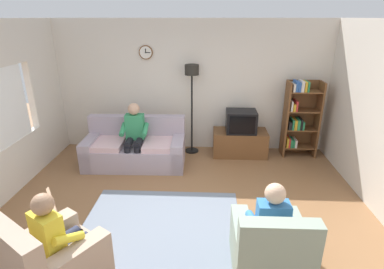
{
  "coord_description": "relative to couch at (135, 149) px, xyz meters",
  "views": [
    {
      "loc": [
        0.31,
        -3.68,
        2.72
      ],
      "look_at": [
        0.07,
        1.11,
        0.87
      ],
      "focal_mm": 28.61,
      "sensor_mm": 36.0,
      "label": 1
    }
  ],
  "objects": [
    {
      "name": "area_rug",
      "position": [
        0.77,
        -1.86,
        -0.31
      ],
      "size": [
        2.2,
        1.7,
        0.01
      ],
      "primitive_type": "cube",
      "color": "slate",
      "rests_on": "ground_plane"
    },
    {
      "name": "ground_plane",
      "position": [
        1.06,
        -1.7,
        -0.31
      ],
      "size": [
        12.0,
        12.0,
        0.0
      ],
      "primitive_type": "plane",
      "color": "#8C603D"
    },
    {
      "name": "armchair_near_window",
      "position": [
        -0.22,
        -2.92,
        -0.02
      ],
      "size": [
        1.15,
        1.18,
        0.9
      ],
      "color": "tan",
      "rests_on": "ground_plane"
    },
    {
      "name": "person_on_couch",
      "position": [
        0.03,
        -0.11,
        0.39
      ],
      "size": [
        0.52,
        0.54,
        1.24
      ],
      "color": "#338C59",
      "rests_on": "ground_plane"
    },
    {
      "name": "person_in_right_armchair",
      "position": [
        2.1,
        -2.53,
        0.29
      ],
      "size": [
        0.51,
        0.54,
        1.12
      ],
      "color": "#3372B2",
      "rests_on": "ground_plane"
    },
    {
      "name": "tv_stand",
      "position": [
        2.08,
        0.55,
        -0.05
      ],
      "size": [
        1.1,
        0.56,
        0.52
      ],
      "color": "brown",
      "rests_on": "ground_plane"
    },
    {
      "name": "back_wall_assembly",
      "position": [
        1.06,
        0.96,
        1.04
      ],
      "size": [
        6.2,
        0.17,
        2.7
      ],
      "color": "silver",
      "rests_on": "ground_plane"
    },
    {
      "name": "armchair_near_bookshelf",
      "position": [
        2.1,
        -2.61,
        -0.02
      ],
      "size": [
        0.81,
        0.89,
        0.9
      ],
      "color": "gray",
      "rests_on": "ground_plane"
    },
    {
      "name": "bookshelf",
      "position": [
        3.24,
        0.62,
        0.51
      ],
      "size": [
        0.68,
        0.36,
        1.57
      ],
      "color": "brown",
      "rests_on": "ground_plane"
    },
    {
      "name": "couch",
      "position": [
        0.0,
        0.0,
        0.0
      ],
      "size": [
        1.92,
        0.92,
        0.9
      ],
      "color": "#A899A8",
      "rests_on": "ground_plane"
    },
    {
      "name": "tv",
      "position": [
        2.08,
        0.53,
        0.43
      ],
      "size": [
        0.6,
        0.49,
        0.44
      ],
      "color": "black",
      "rests_on": "tv_stand"
    },
    {
      "name": "floor_lamp",
      "position": [
        1.07,
        0.65,
        1.14
      ],
      "size": [
        0.28,
        0.28,
        1.85
      ],
      "color": "black",
      "rests_on": "ground_plane"
    },
    {
      "name": "person_in_left_armchair",
      "position": [
        -0.17,
        -2.84,
        0.29
      ],
      "size": [
        0.61,
        0.64,
        1.12
      ],
      "color": "yellow",
      "rests_on": "ground_plane"
    }
  ]
}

